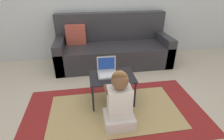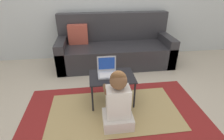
# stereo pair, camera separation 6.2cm
# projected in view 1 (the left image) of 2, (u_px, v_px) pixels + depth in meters

# --- Properties ---
(ground_plane) EXTENTS (16.00, 16.00, 0.00)m
(ground_plane) POSITION_uv_depth(u_px,v_px,m) (114.00, 104.00, 2.38)
(ground_plane) COLOR beige
(area_rug) EXTENTS (2.28, 1.21, 0.01)m
(area_rug) POSITION_uv_depth(u_px,v_px,m) (115.00, 111.00, 2.25)
(area_rug) COLOR maroon
(area_rug) RESTS_ON ground_plane
(couch) EXTENTS (2.14, 0.81, 0.94)m
(couch) POSITION_uv_depth(u_px,v_px,m) (112.00, 48.00, 3.39)
(couch) COLOR #2D2D33
(couch) RESTS_ON ground_plane
(laptop_desk) EXTENTS (0.58, 0.42, 0.40)m
(laptop_desk) POSITION_uv_depth(u_px,v_px,m) (112.00, 79.00, 2.28)
(laptop_desk) COLOR black
(laptop_desk) RESTS_ON ground_plane
(laptop) EXTENTS (0.25, 0.22, 0.23)m
(laptop) POSITION_uv_depth(u_px,v_px,m) (107.00, 72.00, 2.28)
(laptop) COLOR #B7BCC6
(laptop) RESTS_ON laptop_desk
(computer_mouse) EXTENTS (0.07, 0.11, 0.04)m
(computer_mouse) POSITION_uv_depth(u_px,v_px,m) (122.00, 74.00, 2.25)
(computer_mouse) COLOR silver
(computer_mouse) RESTS_ON laptop_desk
(person_seated) EXTENTS (0.34, 0.42, 0.71)m
(person_seated) POSITION_uv_depth(u_px,v_px,m) (119.00, 103.00, 1.91)
(person_seated) COLOR silver
(person_seated) RESTS_ON ground_plane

